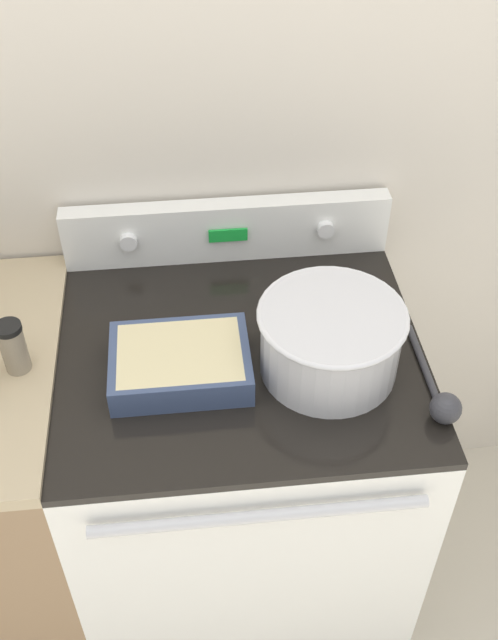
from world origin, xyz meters
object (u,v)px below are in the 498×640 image
spice_jar_black_cap (13,347)px  casserole_dish (180,362)px  ladle (442,401)px  mixing_bowl (330,337)px

spice_jar_black_cap → casserole_dish: bearing=-7.3°
casserole_dish → ladle: (0.49, -0.15, -0.01)m
casserole_dish → spice_jar_black_cap: spice_jar_black_cap is taller
mixing_bowl → spice_jar_black_cap: (-0.62, 0.05, -0.01)m
mixing_bowl → ladle: mixing_bowl is taller
mixing_bowl → casserole_dish: 0.30m
spice_jar_black_cap → ladle: bearing=-13.1°
ladle → spice_jar_black_cap: size_ratio=2.43×
casserole_dish → ladle: size_ratio=0.99×
ladle → spice_jar_black_cap: (-0.82, 0.19, 0.04)m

